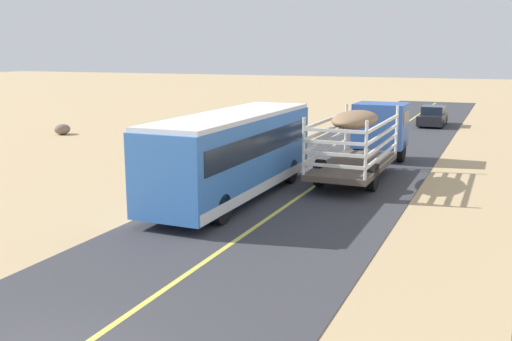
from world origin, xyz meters
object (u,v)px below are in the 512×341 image
Objects in this scene: livestock_truck at (371,131)px; car_far at (433,117)px; bus at (233,153)px; boulder_mid_field at (62,129)px.

livestock_truck reaches higher than car_far.
boulder_mid_field is at bearing 148.64° from bus.
car_far is 26.63m from boulder_mid_field.
livestock_truck reaches higher than boulder_mid_field.
livestock_truck is 21.75m from boulder_mid_field.
bus is (-3.49, -7.73, -0.04)m from livestock_truck.
bus reaches higher than livestock_truck.
livestock_truck is at bearing 65.67° from bus.
car_far is at bearing 33.33° from boulder_mid_field.
livestock_truck is 2.20× the size of car_far.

